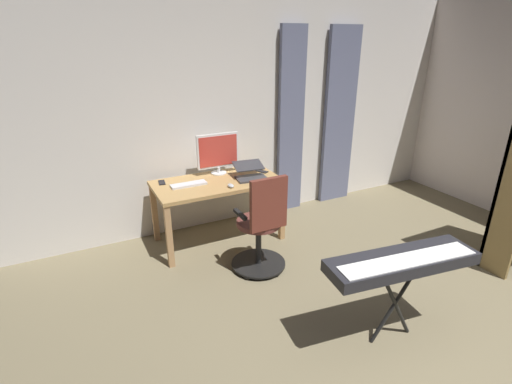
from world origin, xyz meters
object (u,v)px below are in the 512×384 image
at_px(computer_keyboard, 189,185).
at_px(cell_phone_by_monitor, 262,171).
at_px(laptop, 250,173).
at_px(piano_keyboard, 402,263).
at_px(desk, 218,189).
at_px(computer_monitor, 218,152).
at_px(office_chair, 262,228).
at_px(cell_phone_face_up, 162,182).
at_px(computer_mouse, 231,186).

xyz_separation_m(computer_keyboard, cell_phone_by_monitor, (-0.92, -0.05, -0.01)).
relative_size(laptop, piano_keyboard, 0.31).
bearing_deg(piano_keyboard, cell_phone_by_monitor, -81.65).
height_order(desk, computer_monitor, computer_monitor).
xyz_separation_m(office_chair, piano_keyboard, (-0.47, 1.31, 0.21)).
distance_m(computer_monitor, computer_keyboard, 0.55).
distance_m(computer_keyboard, cell_phone_face_up, 0.32).
bearing_deg(computer_mouse, cell_phone_face_up, -36.40).
distance_m(computer_monitor, computer_mouse, 0.54).
height_order(office_chair, laptop, office_chair).
height_order(computer_keyboard, cell_phone_by_monitor, computer_keyboard).
xyz_separation_m(computer_keyboard, laptop, (-0.70, 0.08, 0.04)).
height_order(desk, laptop, laptop).
distance_m(laptop, computer_mouse, 0.36).
distance_m(laptop, cell_phone_by_monitor, 0.26).
bearing_deg(piano_keyboard, computer_monitor, -70.17).
bearing_deg(cell_phone_by_monitor, computer_monitor, -47.88).
relative_size(computer_mouse, cell_phone_face_up, 0.69).
bearing_deg(computer_keyboard, computer_mouse, 147.07).
relative_size(office_chair, cell_phone_by_monitor, 7.25).
distance_m(desk, office_chair, 0.83).
xyz_separation_m(computer_monitor, laptop, (-0.26, 0.31, -0.20)).
bearing_deg(piano_keyboard, office_chair, -62.36).
relative_size(cell_phone_face_up, cell_phone_by_monitor, 1.00).
bearing_deg(office_chair, cell_phone_by_monitor, 61.61).
relative_size(computer_monitor, computer_keyboard, 1.30).
xyz_separation_m(desk, cell_phone_face_up, (0.57, -0.22, 0.10)).
relative_size(computer_monitor, cell_phone_by_monitor, 3.49).
bearing_deg(cell_phone_by_monitor, computer_keyboard, -24.10).
distance_m(computer_monitor, cell_phone_face_up, 0.73).
bearing_deg(cell_phone_by_monitor, computer_mouse, 2.17).
bearing_deg(cell_phone_face_up, computer_monitor, -170.32).
bearing_deg(cell_phone_face_up, computer_mouse, 151.71).
bearing_deg(office_chair, piano_keyboard, -70.78).
distance_m(office_chair, computer_mouse, 0.63).
xyz_separation_m(office_chair, laptop, (-0.23, -0.73, 0.31)).
bearing_deg(desk, piano_keyboard, 106.32).
distance_m(computer_keyboard, laptop, 0.71).
bearing_deg(office_chair, computer_monitor, 90.96).
bearing_deg(laptop, computer_mouse, 34.98).
bearing_deg(laptop, piano_keyboard, 103.72).
distance_m(office_chair, cell_phone_by_monitor, 1.00).
height_order(computer_monitor, cell_phone_face_up, computer_monitor).
distance_m(office_chair, piano_keyboard, 1.41).
height_order(office_chair, cell_phone_face_up, office_chair).
bearing_deg(piano_keyboard, computer_keyboard, -58.26).
bearing_deg(computer_mouse, desk, -75.87).
relative_size(computer_keyboard, cell_phone_by_monitor, 2.69).
bearing_deg(cell_phone_by_monitor, cell_phone_face_up, -35.09).
height_order(laptop, cell_phone_by_monitor, laptop).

